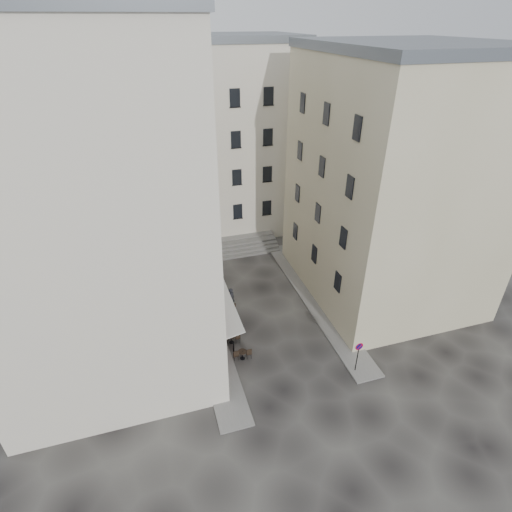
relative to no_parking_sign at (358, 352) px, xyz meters
name	(u,v)px	position (x,y,z in m)	size (l,w,h in m)	color
ground	(274,333)	(-3.91, 4.98, -1.74)	(90.00, 90.00, 0.00)	black
sidewalk_left	(203,311)	(-8.41, 8.98, -1.68)	(2.00, 22.00, 0.12)	slate
sidewalk_right	(314,298)	(0.59, 7.98, -1.68)	(2.00, 18.00, 0.12)	slate
building_left	(94,204)	(-14.41, 7.98, 8.57)	(12.20, 16.20, 20.60)	beige
building_right	(394,181)	(6.59, 8.48, 7.57)	(12.20, 14.20, 18.60)	#BCB28C
building_back	(204,140)	(-4.91, 23.98, 7.57)	(18.20, 10.20, 18.60)	beige
cafe_storefront	(211,316)	(-8.22, 5.98, 0.14)	(1.74, 7.30, 3.50)	#4B0D0A
stone_steps	(232,247)	(-3.91, 17.56, -1.34)	(9.00, 3.15, 0.80)	#5A5755
bollard_near	(234,346)	(-7.16, 3.98, -1.21)	(0.12, 0.12, 0.98)	black
bollard_mid	(222,315)	(-7.16, 7.48, -1.21)	(0.12, 0.12, 0.98)	black
bollard_far	(213,289)	(-7.16, 10.98, -1.21)	(0.12, 0.12, 0.98)	black
no_parking_sign	(358,352)	(0.00, 0.00, 0.00)	(0.56, 0.11, 2.45)	black
bistro_table_a	(242,354)	(-6.74, 3.21, -1.30)	(1.22, 0.57, 0.86)	black
bistro_table_b	(231,338)	(-7.08, 4.93, -1.30)	(1.21, 0.57, 0.85)	black
bistro_table_c	(228,327)	(-7.07, 6.13, -1.32)	(1.16, 0.54, 0.82)	black
bistro_table_d	(228,308)	(-6.55, 8.30, -1.30)	(1.22, 0.57, 0.85)	black
bistro_table_e	(214,303)	(-7.41, 9.22, -1.26)	(1.34, 0.63, 0.94)	black
pedestrian	(231,299)	(-6.20, 8.72, -0.77)	(0.71, 0.46, 1.93)	black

